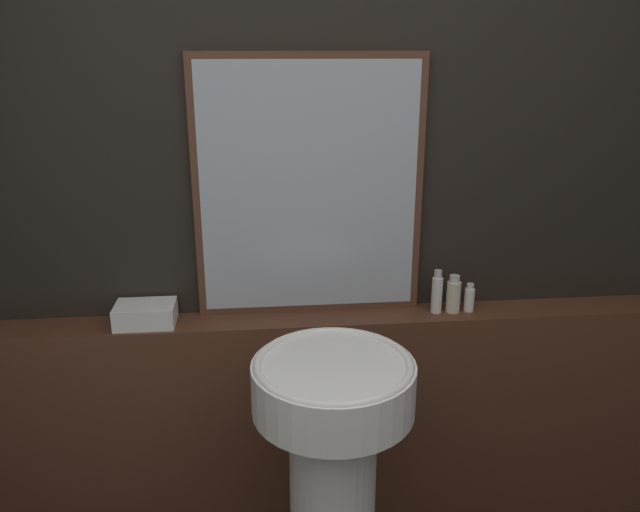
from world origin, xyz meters
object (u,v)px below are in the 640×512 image
(towel_stack, at_px, (146,314))
(conditioner_bottle, at_px, (453,295))
(pedestal_sink, at_px, (333,468))
(shampoo_bottle, at_px, (437,293))
(mirror, at_px, (309,189))
(lotion_bottle, at_px, (469,298))

(towel_stack, bearing_deg, conditioner_bottle, -0.00)
(conditioner_bottle, bearing_deg, towel_stack, 180.00)
(pedestal_sink, relative_size, shampoo_bottle, 5.99)
(mirror, xyz_separation_m, conditioner_bottle, (0.52, -0.06, -0.39))
(towel_stack, relative_size, shampoo_bottle, 1.27)
(mirror, distance_m, towel_stack, 0.72)
(shampoo_bottle, bearing_deg, towel_stack, 180.00)
(pedestal_sink, distance_m, conditioner_bottle, 0.77)
(shampoo_bottle, bearing_deg, mirror, 171.98)
(mirror, distance_m, lotion_bottle, 0.71)
(lotion_bottle, bearing_deg, conditioner_bottle, -180.00)
(pedestal_sink, relative_size, conditioner_bottle, 6.92)
(shampoo_bottle, height_order, lotion_bottle, shampoo_bottle)
(pedestal_sink, height_order, lotion_bottle, lotion_bottle)
(pedestal_sink, relative_size, towel_stack, 4.71)
(lotion_bottle, bearing_deg, shampoo_bottle, -180.00)
(mirror, distance_m, conditioner_bottle, 0.66)
(shampoo_bottle, bearing_deg, conditioner_bottle, -0.00)
(conditioner_bottle, relative_size, lotion_bottle, 1.32)
(conditioner_bottle, xyz_separation_m, lotion_bottle, (0.06, 0.00, -0.02))
(pedestal_sink, bearing_deg, conditioner_bottle, 43.48)
(pedestal_sink, relative_size, lotion_bottle, 9.13)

